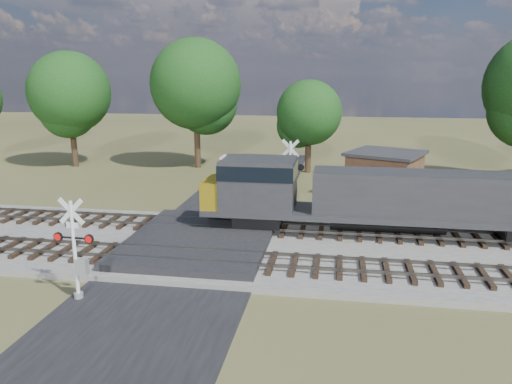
# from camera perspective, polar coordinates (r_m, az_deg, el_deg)

# --- Properties ---
(ground) EXTENTS (160.00, 160.00, 0.00)m
(ground) POSITION_cam_1_polar(r_m,az_deg,el_deg) (25.26, -6.66, -6.69)
(ground) COLOR #454424
(ground) RESTS_ON ground
(ballast_bed) EXTENTS (140.00, 10.00, 0.30)m
(ballast_bed) POSITION_cam_1_polar(r_m,az_deg,el_deg) (24.99, 16.48, -7.04)
(ballast_bed) COLOR gray
(ballast_bed) RESTS_ON ground
(road) EXTENTS (7.00, 60.00, 0.08)m
(road) POSITION_cam_1_polar(r_m,az_deg,el_deg) (25.25, -6.67, -6.60)
(road) COLOR black
(road) RESTS_ON ground
(crossing_panel) EXTENTS (7.00, 9.00, 0.62)m
(crossing_panel) POSITION_cam_1_polar(r_m,az_deg,el_deg) (25.61, -6.38, -5.65)
(crossing_panel) COLOR #262628
(crossing_panel) RESTS_ON ground
(track_near) EXTENTS (140.00, 2.60, 0.33)m
(track_near) POSITION_cam_1_polar(r_m,az_deg,el_deg) (22.63, -0.40, -7.92)
(track_near) COLOR black
(track_near) RESTS_ON ballast_bed
(track_far) EXTENTS (140.00, 2.60, 0.33)m
(track_far) POSITION_cam_1_polar(r_m,az_deg,el_deg) (27.29, 1.38, -4.13)
(track_far) COLOR black
(track_far) RESTS_ON ballast_bed
(crossing_signal_near) EXTENTS (1.66, 0.36, 4.12)m
(crossing_signal_near) POSITION_cam_1_polar(r_m,az_deg,el_deg) (20.51, -19.74, -7.18)
(crossing_signal_near) COLOR silver
(crossing_signal_near) RESTS_ON ground
(crossing_signal_far) EXTENTS (1.84, 0.46, 4.59)m
(crossing_signal_far) POSITION_cam_1_polar(r_m,az_deg,el_deg) (32.08, 3.73, 1.30)
(crossing_signal_far) COLOR silver
(crossing_signal_far) RESTS_ON ground
(equipment_shed) EXTENTS (6.27, 6.27, 3.25)m
(equipment_shed) POSITION_cam_1_polar(r_m,az_deg,el_deg) (36.68, 14.50, 2.01)
(equipment_shed) COLOR #432D1D
(equipment_shed) RESTS_ON ground
(treeline) EXTENTS (80.68, 11.99, 11.82)m
(treeline) POSITION_cam_1_polar(r_m,az_deg,el_deg) (43.17, 11.86, 11.02)
(treeline) COLOR black
(treeline) RESTS_ON ground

